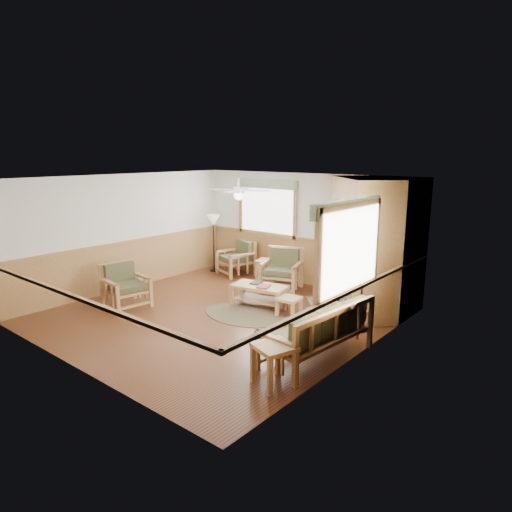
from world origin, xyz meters
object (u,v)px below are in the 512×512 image
Objects in this scene: armchair_back_right at (281,270)px; floor_lamp_right at (362,287)px; coffee_table at (260,296)px; armchair_left at (126,286)px; footstool at (289,306)px; end_table_chairs at (268,271)px; floor_lamp_left at (214,243)px; sofa at (317,331)px; end_table_sofa at (274,365)px; armchair_back_left at (236,258)px.

floor_lamp_right is at bearing -43.50° from armchair_back_right.
armchair_left is at bearing -151.33° from coffee_table.
footstool is at bearing -173.48° from floor_lamp_right.
end_table_chairs is 1.88m from floor_lamp_left.
armchair_back_right reaches higher than coffee_table.
sofa is 2.02× the size of armchair_back_right.
armchair_left is at bearing 171.59° from end_table_sofa.
end_table_chairs is at bearing 156.19° from floor_lamp_right.
sofa is at bearing -65.24° from armchair_back_right.
floor_lamp_left reaches higher than armchair_back_right.
armchair_back_right is 4.51m from end_table_sofa.
floor_lamp_right reaches higher than end_table_chairs.
end_table_chairs is at bearing 2.14° from floor_lamp_left.
armchair_back_left is 0.78× the size of coffee_table.
armchair_back_left reaches higher than coffee_table.
end_table_chairs is at bearing 138.24° from footstool.
sofa is 3.66m from armchair_back_right.
footstool is 0.26× the size of floor_lamp_right.
armchair_back_left is 0.58× the size of floor_lamp_left.
end_table_sofa is (2.27, -2.46, 0.07)m from coffee_table.
footstool is at bearing 121.52° from end_table_sofa.
coffee_table is at bearing -56.89° from end_table_chairs.
end_table_chairs is 0.35× the size of floor_lamp_right.
floor_lamp_right reaches higher than coffee_table.
end_table_chairs is (1.09, -0.02, -0.17)m from armchair_back_left.
sofa is 1.99m from footstool.
armchair_back_left is 0.55× the size of floor_lamp_right.
end_table_chairs is 0.95× the size of end_table_sofa.
footstool is (0.79, -0.05, -0.04)m from coffee_table.
footstool is at bearing -41.76° from end_table_chairs.
armchair_left is 0.79× the size of coffee_table.
armchair_back_right is 0.59× the size of floor_lamp_right.
footstool is at bearing -125.56° from sofa.
armchair_back_right is 1.72× the size of end_table_chairs.
floor_lamp_right reaches higher than footstool.
end_table_sofa is (2.60, -3.68, -0.19)m from armchair_back_right.
coffee_table is 1.94× the size of end_table_sofa.
coffee_table is 0.70× the size of floor_lamp_right.
armchair_back_left is at bearing 137.27° from end_table_sofa.
floor_lamp_right is at bearing -23.81° from end_table_chairs.
armchair_left is 4.82m from floor_lamp_right.
sofa is 2.18× the size of armchair_back_left.
end_table_chairs is at bearing -125.69° from sofa.
armchair_left is 2.12× the size of footstool.
end_table_chairs is 3.63m from floor_lamp_right.
floor_lamp_left is (-2.50, 0.28, 0.29)m from armchair_back_right.
sofa is 4.43m from armchair_left.
floor_lamp_right is at bearing -15.17° from floor_lamp_left.
footstool is (-1.47, 1.31, -0.27)m from sofa.
armchair_left is 2.81m from coffee_table.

